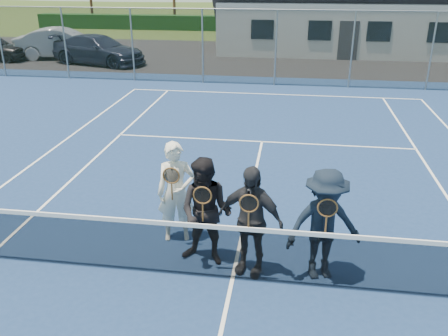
# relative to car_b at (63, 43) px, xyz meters

# --- Properties ---
(ground) EXTENTS (220.00, 220.00, 0.00)m
(ground) POSITION_rel_car_b_xyz_m (11.50, 1.68, -0.79)
(ground) COLOR #2E4017
(ground) RESTS_ON ground
(court_surface) EXTENTS (30.00, 30.00, 0.02)m
(court_surface) POSITION_rel_car_b_xyz_m (11.50, -18.32, -0.78)
(court_surface) COLOR navy
(court_surface) RESTS_ON ground
(tarmac_carpark) EXTENTS (40.00, 12.00, 0.01)m
(tarmac_carpark) POSITION_rel_car_b_xyz_m (7.50, 1.68, -0.79)
(tarmac_carpark) COLOR black
(tarmac_carpark) RESTS_ON ground
(hedge_row) EXTENTS (40.00, 1.20, 1.10)m
(hedge_row) POSITION_rel_car_b_xyz_m (11.50, 13.68, -0.24)
(hedge_row) COLOR black
(hedge_row) RESTS_ON ground
(car_b) EXTENTS (5.07, 2.68, 1.59)m
(car_b) POSITION_rel_car_b_xyz_m (0.00, 0.00, 0.00)
(car_b) COLOR #95979E
(car_b) RESTS_ON ground
(car_c) EXTENTS (5.28, 3.30, 1.43)m
(car_c) POSITION_rel_car_b_xyz_m (2.50, -1.28, -0.08)
(car_c) COLOR #191F33
(car_c) RESTS_ON ground
(court_markings) EXTENTS (11.03, 23.83, 0.01)m
(court_markings) POSITION_rel_car_b_xyz_m (11.50, -18.32, -0.77)
(court_markings) COLOR white
(court_markings) RESTS_ON court_surface
(tennis_net) EXTENTS (11.68, 0.08, 1.10)m
(tennis_net) POSITION_rel_car_b_xyz_m (11.50, -18.32, -0.26)
(tennis_net) COLOR slate
(tennis_net) RESTS_ON ground
(perimeter_fence) EXTENTS (30.07, 0.07, 3.02)m
(perimeter_fence) POSITION_rel_car_b_xyz_m (11.50, -4.82, 0.73)
(perimeter_fence) COLOR slate
(perimeter_fence) RESTS_ON ground
(player_a) EXTENTS (0.74, 0.58, 1.80)m
(player_a) POSITION_rel_car_b_xyz_m (10.38, -17.23, 0.13)
(player_a) COLOR white
(player_a) RESTS_ON court_surface
(player_b) EXTENTS (0.99, 0.83, 1.80)m
(player_b) POSITION_rel_car_b_xyz_m (11.02, -17.87, 0.13)
(player_b) COLOR black
(player_b) RESTS_ON court_surface
(player_c) EXTENTS (1.13, 0.70, 1.80)m
(player_c) POSITION_rel_car_b_xyz_m (11.73, -18.03, 0.13)
(player_c) COLOR #24252A
(player_c) RESTS_ON court_surface
(player_d) EXTENTS (1.31, 0.98, 1.80)m
(player_d) POSITION_rel_car_b_xyz_m (12.84, -18.01, 0.13)
(player_d) COLOR black
(player_d) RESTS_ON court_surface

